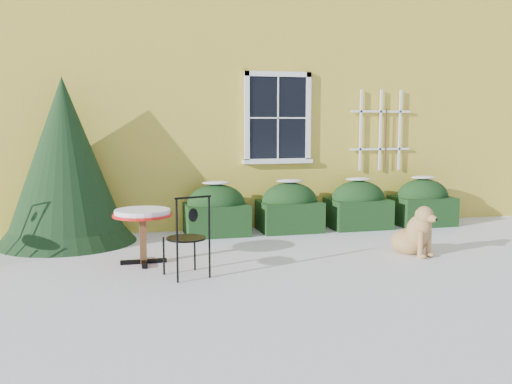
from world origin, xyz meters
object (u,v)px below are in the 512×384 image
object	(u,v)px
bistro_table	(143,219)
dog	(415,234)
evergreen_shrub	(65,177)
patio_chair_near	(188,236)

from	to	relation	value
bistro_table	dog	world-z (taller)	bistro_table
evergreen_shrub	patio_chair_near	world-z (taller)	evergreen_shrub
evergreen_shrub	bistro_table	xyz separation A→B (m)	(1.09, -1.70, -0.43)
patio_chair_near	dog	size ratio (longest dim) A/B	1.23
bistro_table	dog	size ratio (longest dim) A/B	0.96
evergreen_shrub	bistro_table	distance (m)	2.06
bistro_table	patio_chair_near	bearing A→B (deg)	-59.23
evergreen_shrub	dog	world-z (taller)	evergreen_shrub
bistro_table	patio_chair_near	world-z (taller)	patio_chair_near
evergreen_shrub	bistro_table	bearing A→B (deg)	-57.41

